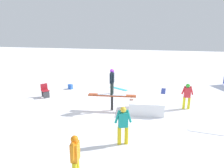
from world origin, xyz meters
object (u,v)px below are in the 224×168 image
at_px(loose_snowboard_white, 205,132).
at_px(loose_snowboard_cyan, 118,89).
at_px(bystander_teal, 123,123).
at_px(bystander_orange, 75,156).
at_px(bystander_red, 187,95).
at_px(rail_feature, 112,97).
at_px(main_rider_on_rail, 112,82).
at_px(loose_snowboard_navy, 163,91).
at_px(folding_chair, 45,91).
at_px(backpack_on_snow, 70,87).

bearing_deg(loose_snowboard_white, loose_snowboard_cyan, -42.31).
height_order(bystander_teal, bystander_orange, bystander_teal).
xyz_separation_m(bystander_red, bystander_teal, (2.94, 4.39, 0.06)).
height_order(rail_feature, loose_snowboard_white, rail_feature).
height_order(bystander_red, loose_snowboard_cyan, bystander_red).
relative_size(main_rider_on_rail, bystander_teal, 0.98).
height_order(bystander_red, loose_snowboard_navy, bystander_red).
bearing_deg(loose_snowboard_cyan, folding_chair, -116.87).
height_order(folding_chair, backpack_on_snow, folding_chair).
bearing_deg(backpack_on_snow, loose_snowboard_navy, -149.48).
bearing_deg(bystander_orange, loose_snowboard_cyan, -2.89).
bearing_deg(bystander_orange, rail_feature, -4.63).
bearing_deg(folding_chair, rail_feature, -61.62).
bearing_deg(loose_snowboard_navy, bystander_teal, 170.54).
height_order(main_rider_on_rail, bystander_red, main_rider_on_rail).
xyz_separation_m(bystander_teal, bystander_orange, (1.06, 2.39, -0.03)).
xyz_separation_m(main_rider_on_rail, backpack_on_snow, (3.80, -3.44, -1.43)).
relative_size(loose_snowboard_white, loose_snowboard_navy, 1.10).
xyz_separation_m(loose_snowboard_white, folding_chair, (9.23, -3.06, 0.40)).
bearing_deg(backpack_on_snow, bystander_red, -173.16).
relative_size(bystander_red, backpack_on_snow, 4.28).
xyz_separation_m(rail_feature, backpack_on_snow, (3.80, -3.44, -0.59)).
bearing_deg(rail_feature, bystander_red, -170.39).
distance_m(main_rider_on_rail, loose_snowboard_cyan, 4.48).
bearing_deg(main_rider_on_rail, bystander_teal, 104.51).
relative_size(bystander_teal, loose_snowboard_white, 1.07).
distance_m(bystander_orange, loose_snowboard_cyan, 9.99).
relative_size(main_rider_on_rail, folding_chair, 1.75).
bearing_deg(bystander_red, main_rider_on_rail, -168.29).
bearing_deg(loose_snowboard_navy, bystander_orange, 167.90).
xyz_separation_m(bystander_red, loose_snowboard_white, (-0.49, 2.72, -0.80)).
bearing_deg(loose_snowboard_cyan, bystander_orange, -57.61).
xyz_separation_m(bystander_orange, backpack_on_snow, (3.85, -9.22, -0.68)).
distance_m(bystander_orange, loose_snowboard_white, 6.11).
bearing_deg(loose_snowboard_navy, folding_chair, 114.41).
bearing_deg(loose_snowboard_white, loose_snowboard_navy, -66.47).
distance_m(folding_chair, backpack_on_snow, 2.29).
bearing_deg(bystander_teal, main_rider_on_rail, -90.46).
bearing_deg(bystander_red, bystander_orange, -122.72).
height_order(main_rider_on_rail, bystander_teal, main_rider_on_rail).
distance_m(loose_snowboard_navy, folding_chair, 8.12).
bearing_deg(bystander_red, rail_feature, -168.29).
bearing_deg(rail_feature, backpack_on_snow, -46.53).
bearing_deg(bystander_orange, main_rider_on_rail, -4.63).
xyz_separation_m(bystander_orange, loose_snowboard_white, (-4.49, -4.06, -0.84)).
bearing_deg(backpack_on_snow, bystander_teal, 149.81).
bearing_deg(rail_feature, loose_snowboard_cyan, -89.70).
height_order(bystander_teal, loose_snowboard_cyan, bystander_teal).
bearing_deg(rail_feature, bystander_orange, 86.15).
height_order(rail_feature, main_rider_on_rail, main_rider_on_rail).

